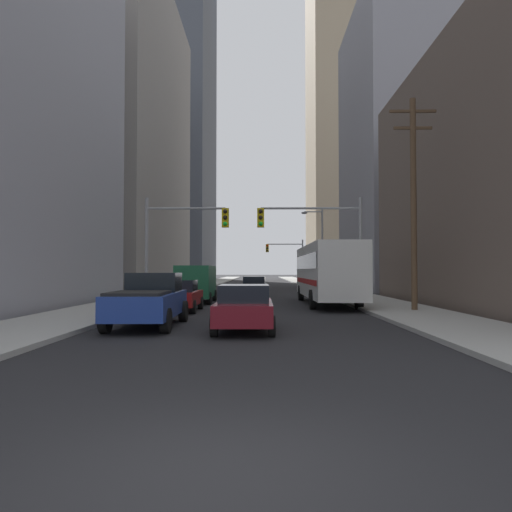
# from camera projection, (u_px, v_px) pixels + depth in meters

# --- Properties ---
(ground_plane) EXTENTS (400.00, 400.00, 0.00)m
(ground_plane) POSITION_uv_depth(u_px,v_px,m) (218.00, 478.00, 4.65)
(ground_plane) COLOR black
(sidewalk_left) EXTENTS (3.83, 160.00, 0.15)m
(sidewalk_left) POSITION_uv_depth(u_px,v_px,m) (194.00, 287.00, 54.70)
(sidewalk_left) COLOR #9E9E99
(sidewalk_left) RESTS_ON ground
(sidewalk_right) EXTENTS (3.83, 160.00, 0.15)m
(sidewalk_right) POSITION_uv_depth(u_px,v_px,m) (321.00, 287.00, 54.56)
(sidewalk_right) COLOR #9E9E99
(sidewalk_right) RESTS_ON ground
(city_bus) EXTENTS (2.67, 11.52, 3.40)m
(city_bus) POSITION_uv_depth(u_px,v_px,m) (327.00, 271.00, 27.82)
(city_bus) COLOR silver
(city_bus) RESTS_ON ground
(pickup_truck_blue) EXTENTS (2.20, 5.45, 1.90)m
(pickup_truck_blue) POSITION_uv_depth(u_px,v_px,m) (149.00, 300.00, 17.17)
(pickup_truck_blue) COLOR navy
(pickup_truck_blue) RESTS_ON ground
(cargo_van_green) EXTENTS (2.16, 5.24, 2.26)m
(cargo_van_green) POSITION_uv_depth(u_px,v_px,m) (196.00, 282.00, 29.73)
(cargo_van_green) COLOR #195938
(cargo_van_green) RESTS_ON ground
(sedan_maroon) EXTENTS (1.95, 4.21, 1.52)m
(sedan_maroon) POSITION_uv_depth(u_px,v_px,m) (244.00, 308.00, 15.79)
(sedan_maroon) COLOR maroon
(sedan_maroon) RESTS_ON ground
(sedan_red) EXTENTS (1.95, 4.20, 1.52)m
(sedan_red) POSITION_uv_depth(u_px,v_px,m) (179.00, 295.00, 23.34)
(sedan_red) COLOR maroon
(sedan_red) RESTS_ON ground
(sedan_black) EXTENTS (1.96, 4.27, 1.52)m
(sedan_black) POSITION_uv_depth(u_px,v_px,m) (254.00, 286.00, 36.42)
(sedan_black) COLOR black
(sedan_black) RESTS_ON ground
(traffic_signal_near_left) EXTENTS (4.62, 0.44, 6.00)m
(traffic_signal_near_left) POSITION_uv_depth(u_px,v_px,m) (183.00, 232.00, 26.62)
(traffic_signal_near_left) COLOR gray
(traffic_signal_near_left) RESTS_ON ground
(traffic_signal_near_right) EXTENTS (5.76, 0.44, 6.00)m
(traffic_signal_near_right) POSITION_uv_depth(u_px,v_px,m) (314.00, 231.00, 26.55)
(traffic_signal_near_right) COLOR gray
(traffic_signal_near_right) RESTS_ON ground
(traffic_signal_far_right) EXTENTS (4.92, 0.44, 6.00)m
(traffic_signal_far_right) POSITION_uv_depth(u_px,v_px,m) (286.00, 254.00, 63.42)
(traffic_signal_far_right) COLOR gray
(traffic_signal_far_right) RESTS_ON ground
(utility_pole_right) EXTENTS (2.20, 0.28, 10.10)m
(utility_pole_right) POSITION_uv_depth(u_px,v_px,m) (413.00, 199.00, 22.71)
(utility_pole_right) COLOR brown
(utility_pole_right) RESTS_ON ground
(street_lamp_right) EXTENTS (1.98, 0.32, 7.50)m
(street_lamp_right) POSITION_uv_depth(u_px,v_px,m) (319.00, 243.00, 43.88)
(street_lamp_right) COLOR gray
(street_lamp_right) RESTS_ON ground
(building_left_mid_office) EXTENTS (15.76, 29.98, 34.19)m
(building_left_mid_office) POSITION_uv_depth(u_px,v_px,m) (102.00, 138.00, 55.24)
(building_left_mid_office) COLOR gray
(building_left_mid_office) RESTS_ON ground
(building_left_far_tower) EXTENTS (22.52, 26.07, 74.84)m
(building_left_far_tower) POSITION_uv_depth(u_px,v_px,m) (154.00, 93.00, 96.59)
(building_left_far_tower) COLOR #4C515B
(building_left_far_tower) RESTS_ON ground
(building_right_mid_block) EXTENTS (18.25, 18.40, 29.04)m
(building_right_mid_block) POSITION_uv_depth(u_px,v_px,m) (441.00, 150.00, 50.33)
(building_right_mid_block) COLOR #93939E
(building_right_mid_block) RESTS_ON ground
(building_right_far_highrise) EXTENTS (20.72, 19.08, 62.68)m
(building_right_far_highrise) POSITION_uv_depth(u_px,v_px,m) (364.00, 118.00, 93.46)
(building_right_far_highrise) COLOR tan
(building_right_far_highrise) RESTS_ON ground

